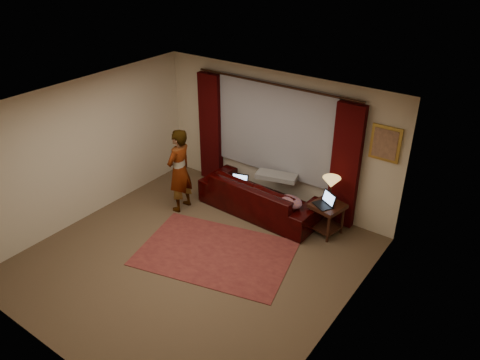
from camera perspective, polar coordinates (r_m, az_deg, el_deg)
name	(u,v)px	position (r m, az deg, el deg)	size (l,w,h in m)	color
floor	(193,260)	(7.89, -5.76, -9.64)	(5.00, 5.00, 0.01)	brown
ceiling	(184,111)	(6.61, -6.86, 8.40)	(5.00, 5.00, 0.02)	silver
wall_back	(276,138)	(8.96, 4.35, 5.10)	(5.00, 0.02, 2.60)	beige
wall_front	(44,280)	(5.90, -22.79, -11.22)	(5.00, 0.02, 2.60)	beige
wall_left	(84,151)	(8.87, -18.52, 3.38)	(0.02, 5.00, 2.60)	beige
wall_right	(340,250)	(6.03, 12.08, -8.33)	(0.02, 5.00, 2.60)	beige
sheer_curtain	(274,129)	(8.83, 4.19, 6.17)	(2.50, 0.05, 1.80)	gray
drape_left	(211,128)	(9.72, -3.59, 6.31)	(0.50, 0.14, 2.30)	#2F0303
drape_right	(345,167)	(8.32, 12.73, 1.58)	(0.50, 0.14, 2.30)	#2F0303
curtain_rod	(274,84)	(8.50, 4.22, 11.56)	(0.04, 0.04, 3.40)	black
picture_frame	(386,143)	(7.97, 17.32, 4.27)	(0.50, 0.04, 0.60)	gold
sofa	(261,190)	(8.82, 2.53, -1.18)	(2.38, 1.03, 0.96)	black
throw_blanket	(277,164)	(8.73, 4.53, 1.96)	(0.77, 0.31, 0.09)	gray
clothing_pile	(289,202)	(8.28, 6.04, -2.72)	(0.47, 0.36, 0.20)	#7C4B57
laptop_sofa	(238,183)	(8.81, -0.22, -0.33)	(0.32, 0.35, 0.24)	black
area_rug	(215,253)	(7.99, -3.01, -8.86)	(2.51, 1.68, 0.01)	maroon
end_table	(326,219)	(8.44, 10.49, -4.66)	(0.52, 0.52, 0.59)	black
tiffany_lamp	(330,190)	(8.21, 10.97, -1.25)	(0.31, 0.31, 0.50)	olive
laptop_table	(323,200)	(8.17, 10.11, -2.39)	(0.33, 0.36, 0.24)	black
person	(179,171)	(8.84, -7.40, 1.15)	(0.48, 0.48, 1.64)	gray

